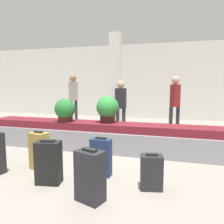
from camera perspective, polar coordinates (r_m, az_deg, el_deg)
name	(u,v)px	position (r m, az deg, el deg)	size (l,w,h in m)	color
ground_plane	(92,171)	(3.93, -5.12, -15.18)	(18.00, 18.00, 0.00)	gray
back_wall	(143,82)	(9.68, 8.05, 7.86)	(18.00, 0.06, 3.20)	silver
carousel	(112,138)	(4.96, 0.00, -6.68)	(6.24, 0.71, 0.63)	gray
pillar	(115,81)	(7.57, 0.92, 8.09)	(0.36, 0.36, 3.20)	silver
suitcase_0	(151,172)	(3.28, 10.27, -15.17)	(0.34, 0.27, 0.53)	#232328
suitcase_2	(90,176)	(2.92, -5.75, -16.28)	(0.41, 0.34, 0.70)	#232328
suitcase_3	(39,151)	(4.12, -18.48, -9.56)	(0.36, 0.28, 0.69)	#A3843D
suitcase_4	(101,157)	(3.65, -2.91, -11.69)	(0.34, 0.18, 0.65)	navy
suitcase_5	(49,162)	(3.51, -16.22, -12.52)	(0.40, 0.28, 0.68)	black
potted_plant_0	(108,109)	(4.94, -1.18, 0.84)	(0.51, 0.51, 0.60)	#381914
potted_plant_1	(65,110)	(5.17, -12.19, 0.47)	(0.48, 0.48, 0.53)	#381914
traveler_0	(175,99)	(6.79, 16.11, 3.19)	(0.31, 0.37, 1.73)	#282833
traveler_1	(121,102)	(6.61, 2.28, 2.52)	(0.32, 0.22, 1.60)	#282833
traveler_2	(73,94)	(8.37, -10.06, 4.67)	(0.36, 0.28, 1.85)	#282833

